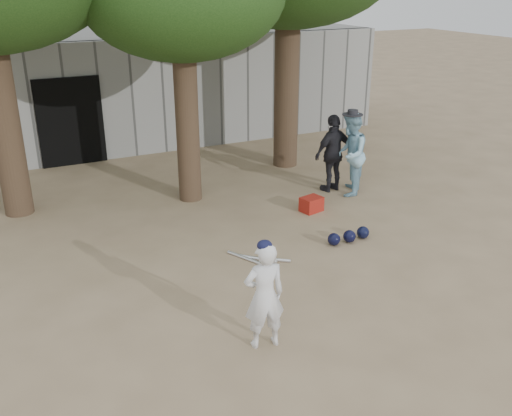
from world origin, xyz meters
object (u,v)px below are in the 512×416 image
red_bag (311,204)px  spectator_dark (333,153)px  spectator_blue (350,154)px  boy_player (264,296)px

red_bag → spectator_dark: bearing=39.1°
spectator_blue → spectator_dark: bearing=-111.4°
boy_player → spectator_dark: spectator_dark is taller
spectator_blue → red_bag: bearing=-27.9°
spectator_blue → boy_player: bearing=-5.2°
boy_player → spectator_dark: (4.00, 4.50, 0.13)m
spectator_blue → spectator_dark: size_ratio=1.05×
boy_player → spectator_blue: 5.90m
spectator_blue → red_bag: (-1.25, -0.50, -0.75)m
boy_player → red_bag: 4.72m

